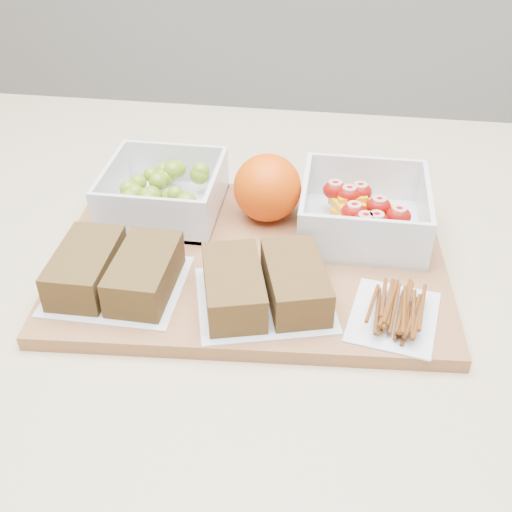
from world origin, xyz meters
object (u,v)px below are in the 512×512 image
at_px(sandwich_bag_left, 115,271).
at_px(pretzel_bag, 395,309).
at_px(grape_container, 165,192).
at_px(sandwich_bag_center, 265,285).
at_px(fruit_container, 363,214).
at_px(orange, 267,188).
at_px(cutting_board, 252,259).

height_order(sandwich_bag_left, pretzel_bag, sandwich_bag_left).
height_order(grape_container, sandwich_bag_center, grape_container).
bearing_deg(grape_container, pretzel_bag, -30.77).
distance_m(fruit_container, orange, 0.11).
relative_size(grape_container, orange, 1.69).
distance_m(grape_container, sandwich_bag_left, 0.15).
height_order(grape_container, sandwich_bag_left, grape_container).
distance_m(cutting_board, pretzel_bag, 0.18).
bearing_deg(cutting_board, sandwich_bag_left, -153.19).
distance_m(orange, sandwich_bag_left, 0.21).
relative_size(sandwich_bag_center, pretzel_bag, 1.43).
xyz_separation_m(fruit_container, sandwich_bag_left, (-0.25, -0.14, -0.00)).
xyz_separation_m(fruit_container, sandwich_bag_center, (-0.09, -0.14, -0.00)).
distance_m(sandwich_bag_left, sandwich_bag_center, 0.15).
xyz_separation_m(orange, sandwich_bag_center, (0.02, -0.15, -0.02)).
bearing_deg(sandwich_bag_left, fruit_container, 29.29).
height_order(grape_container, orange, orange).
height_order(cutting_board, orange, orange).
bearing_deg(fruit_container, orange, 172.86).
xyz_separation_m(cutting_board, grape_container, (-0.12, 0.07, 0.03)).
relative_size(cutting_board, sandwich_bag_left, 3.10).
bearing_deg(grape_container, sandwich_bag_left, -94.64).
bearing_deg(sandwich_bag_left, pretzel_bag, -1.67).
bearing_deg(sandwich_bag_left, cutting_board, 30.91).
height_order(cutting_board, fruit_container, fruit_container).
bearing_deg(fruit_container, grape_container, 176.92).
distance_m(sandwich_bag_left, pretzel_bag, 0.28).
height_order(sandwich_bag_left, sandwich_bag_center, same).
xyz_separation_m(cutting_board, pretzel_bag, (0.15, -0.09, 0.02)).
distance_m(grape_container, orange, 0.12).
bearing_deg(fruit_container, sandwich_bag_left, -150.71).
xyz_separation_m(orange, pretzel_bag, (0.14, -0.16, -0.03)).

